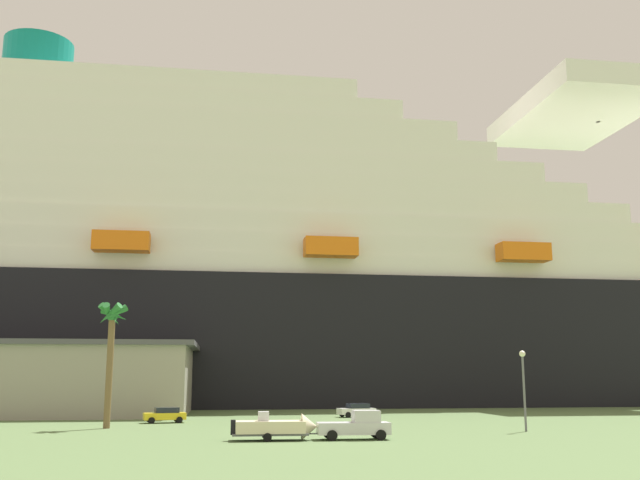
{
  "coord_description": "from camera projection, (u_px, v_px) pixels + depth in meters",
  "views": [
    {
      "loc": [
        -7.04,
        -65.26,
        4.89
      ],
      "look_at": [
        7.6,
        21.9,
        21.47
      ],
      "focal_mm": 40.51,
      "sensor_mm": 36.0,
      "label": 1
    }
  ],
  "objects": [
    {
      "name": "ground_plane",
      "position": [
        251.0,
        414.0,
        92.58
      ],
      "size": [
        600.0,
        600.0,
        0.0
      ],
      "primitive_type": "plane",
      "color": "#567042"
    },
    {
      "name": "cruise_ship",
      "position": [
        198.0,
        277.0,
        121.39
      ],
      "size": [
        259.8,
        37.59,
        68.03
      ],
      "color": "black",
      "rests_on": "ground_plane"
    },
    {
      "name": "pickup_truck",
      "position": [
        356.0,
        426.0,
        55.76
      ],
      "size": [
        5.68,
        2.47,
        2.2
      ],
      "color": "silver",
      "rests_on": "ground_plane"
    },
    {
      "name": "small_boat_on_trailer",
      "position": [
        280.0,
        427.0,
        55.02
      ],
      "size": [
        7.35,
        2.44,
        2.15
      ],
      "color": "#595960",
      "rests_on": "ground_plane"
    },
    {
      "name": "palm_tree",
      "position": [
        111.0,
        332.0,
        68.79
      ],
      "size": [
        3.09,
        2.68,
        11.76
      ],
      "color": "brown",
      "rests_on": "ground_plane"
    },
    {
      "name": "street_lamp",
      "position": [
        523.0,
        378.0,
        64.3
      ],
      "size": [
        0.56,
        0.56,
        7.05
      ],
      "color": "slate",
      "rests_on": "ground_plane"
    },
    {
      "name": "parked_car_white_van",
      "position": [
        357.0,
        410.0,
        85.39
      ],
      "size": [
        4.58,
        2.72,
        1.58
      ],
      "color": "white",
      "rests_on": "ground_plane"
    },
    {
      "name": "parked_car_yellow_taxi",
      "position": [
        165.0,
        415.0,
        75.02
      ],
      "size": [
        4.51,
        2.6,
        1.58
      ],
      "color": "yellow",
      "rests_on": "ground_plane"
    }
  ]
}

